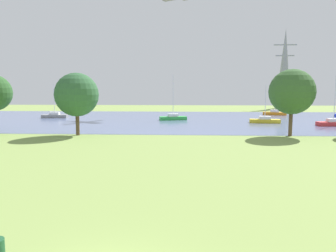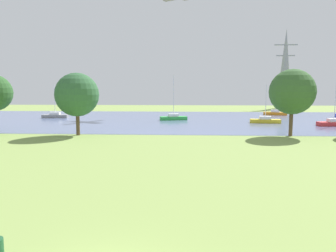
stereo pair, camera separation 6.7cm
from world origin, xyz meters
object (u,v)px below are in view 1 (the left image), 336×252
object	(u,v)px
sailboat_gray	(55,116)
electricity_pylon	(284,69)
sailboat_orange	(275,113)
tree_mid_shore	(292,92)
sailboat_red	(333,123)
sailboat_yellow	(265,120)
sailboat_green	(173,117)
tree_west_near	(77,95)

from	to	relation	value
sailboat_gray	electricity_pylon	world-z (taller)	electricity_pylon
sailboat_orange	tree_mid_shore	distance (m)	32.03
sailboat_orange	sailboat_red	xyz separation A→B (m)	(3.17, -20.10, 0.00)
sailboat_yellow	electricity_pylon	size ratio (longest dim) A/B	0.28
tree_mid_shore	sailboat_yellow	bearing A→B (deg)	87.66
tree_mid_shore	electricity_pylon	distance (m)	57.42
sailboat_red	electricity_pylon	distance (m)	45.72
sailboat_orange	tree_mid_shore	world-z (taller)	tree_mid_shore
sailboat_green	tree_west_near	bearing A→B (deg)	-118.76
sailboat_gray	tree_mid_shore	world-z (taller)	tree_mid_shore
sailboat_red	tree_west_near	xyz separation A→B (m)	(-35.23, -11.59, 4.37)
tree_west_near	sailboat_red	bearing A→B (deg)	18.22
sailboat_red	sailboat_orange	bearing A→B (deg)	98.95
sailboat_green	sailboat_gray	xyz separation A→B (m)	(-22.99, 2.95, -0.02)
sailboat_gray	tree_mid_shore	xyz separation A→B (m)	(37.59, -21.75, 4.74)
sailboat_green	tree_west_near	size ratio (longest dim) A/B	1.08
tree_west_near	electricity_pylon	distance (m)	69.40
sailboat_green	sailboat_orange	size ratio (longest dim) A/B	1.08
sailboat_orange	electricity_pylon	bearing A→B (deg)	69.65
tree_west_near	sailboat_gray	bearing A→B (deg)	118.59
sailboat_red	sailboat_gray	bearing A→B (deg)	167.07
sailboat_orange	electricity_pylon	size ratio (longest dim) A/B	0.33
sailboat_orange	electricity_pylon	xyz separation A→B (m)	(8.89, 23.97, 10.75)
tree_west_near	sailboat_green	bearing A→B (deg)	61.24
tree_west_near	tree_mid_shore	xyz separation A→B (m)	(25.33, 0.75, 0.35)
sailboat_orange	tree_west_near	world-z (taller)	tree_west_near
sailboat_green	tree_mid_shore	xyz separation A→B (m)	(14.60, -18.80, 4.72)
sailboat_green	sailboat_yellow	xyz separation A→B (m)	(15.19, -4.35, -0.02)
sailboat_gray	sailboat_yellow	bearing A→B (deg)	-10.82
sailboat_green	tree_mid_shore	world-z (taller)	sailboat_green
sailboat_red	tree_mid_shore	xyz separation A→B (m)	(-9.90, -10.85, 4.72)
sailboat_yellow	sailboat_gray	bearing A→B (deg)	169.18
tree_mid_shore	sailboat_gray	bearing A→B (deg)	149.95
sailboat_green	sailboat_gray	size ratio (longest dim) A/B	1.23
tree_mid_shore	electricity_pylon	bearing A→B (deg)	74.12
sailboat_orange	electricity_pylon	distance (m)	27.73
sailboat_green	electricity_pylon	world-z (taller)	electricity_pylon
sailboat_yellow	tree_mid_shore	size ratio (longest dim) A/B	0.79
sailboat_green	electricity_pylon	xyz separation A→B (m)	(30.23, 36.12, 10.75)
sailboat_yellow	sailboat_red	distance (m)	9.98
sailboat_orange	sailboat_red	world-z (taller)	sailboat_red
sailboat_yellow	electricity_pylon	xyz separation A→B (m)	(15.03, 40.47, 10.77)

